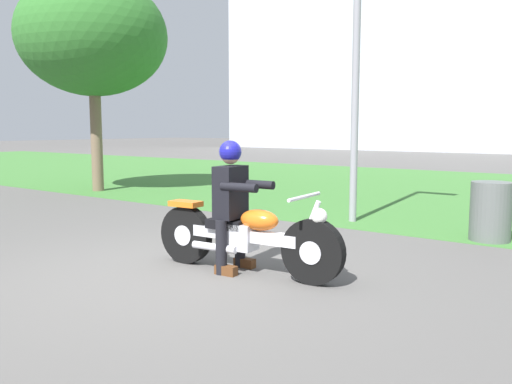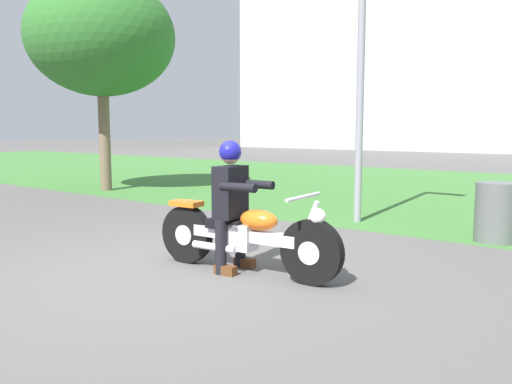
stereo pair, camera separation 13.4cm
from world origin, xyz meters
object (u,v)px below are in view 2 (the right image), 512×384
(trash_can, at_px, (496,212))
(tree_roadside, at_px, (101,37))
(rider_lead, at_px, (232,195))
(streetlight_pole, at_px, (369,7))
(motorcycle_lead, at_px, (245,236))

(trash_can, bearing_deg, tree_roadside, 177.34)
(rider_lead, bearing_deg, tree_roadside, 148.15)
(streetlight_pole, height_order, trash_can, streetlight_pole)
(tree_roadside, xyz_separation_m, trash_can, (9.17, -0.43, -3.31))
(tree_roadside, bearing_deg, streetlight_pole, -1.43)
(tree_roadside, height_order, streetlight_pole, streetlight_pole)
(motorcycle_lead, xyz_separation_m, rider_lead, (-0.17, -0.01, 0.42))
(tree_roadside, bearing_deg, motorcycle_lead, -26.40)
(motorcycle_lead, distance_m, tree_roadside, 8.95)
(motorcycle_lead, height_order, trash_can, motorcycle_lead)
(motorcycle_lead, xyz_separation_m, streetlight_pole, (-0.35, 3.52, 3.02))
(rider_lead, bearing_deg, trash_can, 55.32)
(motorcycle_lead, relative_size, streetlight_pole, 0.42)
(motorcycle_lead, distance_m, streetlight_pole, 4.65)
(streetlight_pole, bearing_deg, trash_can, -6.89)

